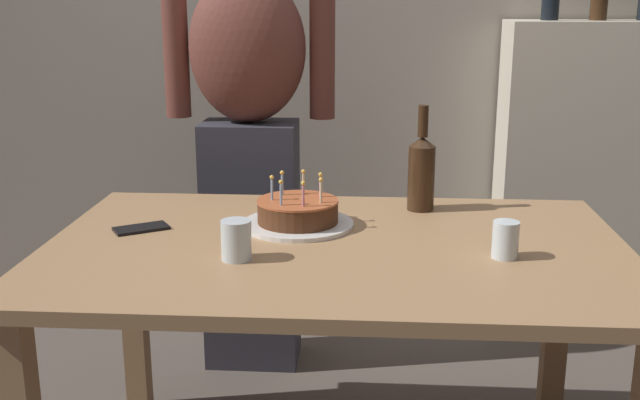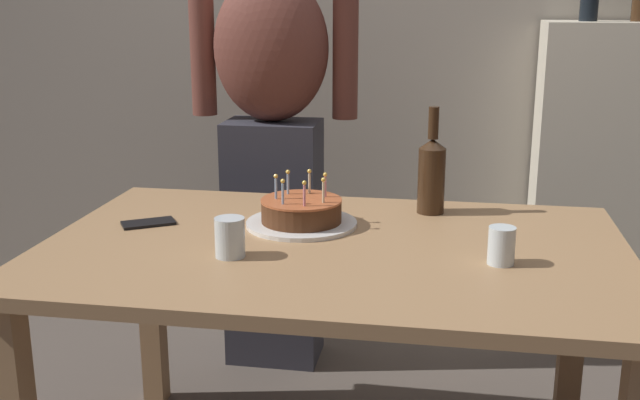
{
  "view_description": "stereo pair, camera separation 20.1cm",
  "coord_description": "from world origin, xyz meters",
  "px_view_note": "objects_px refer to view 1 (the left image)",
  "views": [
    {
      "loc": [
        0.09,
        -1.88,
        1.36
      ],
      "look_at": [
        -0.04,
        0.06,
        0.84
      ],
      "focal_mm": 43.2,
      "sensor_mm": 36.0,
      "label": 1
    },
    {
      "loc": [
        0.29,
        -1.86,
        1.36
      ],
      "look_at": [
        -0.04,
        0.06,
        0.84
      ],
      "focal_mm": 43.2,
      "sensor_mm": 36.0,
      "label": 2
    }
  ],
  "objects_px": {
    "birthday_cake": "(298,214)",
    "wine_bottle": "(421,171)",
    "water_glass_far": "(505,240)",
    "cell_phone": "(141,228)",
    "person_man_bearded": "(249,135)",
    "water_glass_near": "(236,240)"
  },
  "relations": [
    {
      "from": "water_glass_far",
      "to": "wine_bottle",
      "type": "distance_m",
      "value": 0.46
    },
    {
      "from": "wine_bottle",
      "to": "water_glass_far",
      "type": "bearing_deg",
      "value": -66.81
    },
    {
      "from": "birthday_cake",
      "to": "cell_phone",
      "type": "height_order",
      "value": "birthday_cake"
    },
    {
      "from": "birthday_cake",
      "to": "wine_bottle",
      "type": "height_order",
      "value": "wine_bottle"
    },
    {
      "from": "water_glass_far",
      "to": "person_man_bearded",
      "type": "bearing_deg",
      "value": 130.67
    },
    {
      "from": "water_glass_far",
      "to": "cell_phone",
      "type": "height_order",
      "value": "water_glass_far"
    },
    {
      "from": "water_glass_near",
      "to": "birthday_cake",
      "type": "bearing_deg",
      "value": 66.9
    },
    {
      "from": "water_glass_near",
      "to": "water_glass_far",
      "type": "bearing_deg",
      "value": 5.13
    },
    {
      "from": "wine_bottle",
      "to": "person_man_bearded",
      "type": "relative_size",
      "value": 0.19
    },
    {
      "from": "birthday_cake",
      "to": "wine_bottle",
      "type": "xyz_separation_m",
      "value": [
        0.35,
        0.19,
        0.08
      ]
    },
    {
      "from": "cell_phone",
      "to": "wine_bottle",
      "type": "bearing_deg",
      "value": -13.68
    },
    {
      "from": "water_glass_far",
      "to": "person_man_bearded",
      "type": "xyz_separation_m",
      "value": [
        -0.77,
        0.89,
        0.09
      ]
    },
    {
      "from": "wine_bottle",
      "to": "person_man_bearded",
      "type": "height_order",
      "value": "person_man_bearded"
    },
    {
      "from": "birthday_cake",
      "to": "water_glass_near",
      "type": "relative_size",
      "value": 3.14
    },
    {
      "from": "birthday_cake",
      "to": "wine_bottle",
      "type": "distance_m",
      "value": 0.41
    },
    {
      "from": "wine_bottle",
      "to": "cell_phone",
      "type": "bearing_deg",
      "value": -161.57
    },
    {
      "from": "water_glass_far",
      "to": "cell_phone",
      "type": "relative_size",
      "value": 0.64
    },
    {
      "from": "water_glass_near",
      "to": "person_man_bearded",
      "type": "bearing_deg",
      "value": 96.99
    },
    {
      "from": "cell_phone",
      "to": "person_man_bearded",
      "type": "relative_size",
      "value": 0.09
    },
    {
      "from": "water_glass_far",
      "to": "water_glass_near",
      "type": "bearing_deg",
      "value": -174.87
    },
    {
      "from": "wine_bottle",
      "to": "cell_phone",
      "type": "xyz_separation_m",
      "value": [
        -0.77,
        -0.26,
        -0.12
      ]
    },
    {
      "from": "cell_phone",
      "to": "person_man_bearded",
      "type": "xyz_separation_m",
      "value": [
        0.19,
        0.73,
        0.13
      ]
    }
  ]
}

